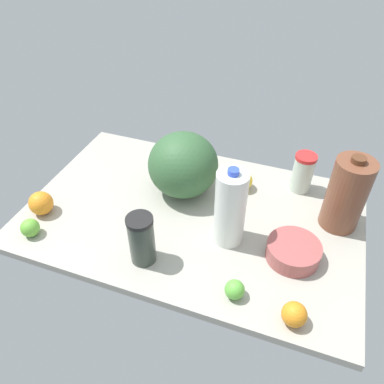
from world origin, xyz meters
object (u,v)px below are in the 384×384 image
watermelon (183,165)px  lemon_far_back (243,181)px  mixing_bowl (293,251)px  orange_loose (294,314)px  orange_beside_bowl (41,203)px  shaker_bottle (142,239)px  lime_near_front (30,228)px  lime_by_jug (235,290)px  chocolate_milk_jug (347,194)px  milk_jug (230,208)px  tumbler_cup (303,173)px

watermelon → lemon_far_back: bearing=-157.2°
mixing_bowl → orange_loose: size_ratio=2.45×
lemon_far_back → orange_beside_bowl: size_ratio=0.87×
lemon_far_back → orange_beside_bowl: (65.02, 37.97, 0.56)cm
shaker_bottle → lime_near_front: shaker_bottle is taller
watermelon → mixing_bowl: bearing=156.5°
mixing_bowl → lime_by_jug: bearing=55.7°
shaker_bottle → chocolate_milk_jug: bearing=-146.7°
lemon_far_back → lime_near_front: size_ratio=1.19×
milk_jug → lime_near_front: 67.83cm
tumbler_cup → orange_loose: bearing=95.8°
milk_jug → lemon_far_back: (1.77, -27.51, -10.09)cm
mixing_bowl → lime_near_front: (85.42, 20.12, 0.27)cm
watermelon → milk_jug: bearing=141.1°
tumbler_cup → orange_beside_bowl: 97.44cm
lime_by_jug → orange_beside_bowl: 75.59cm
watermelon → mixing_bowl: watermelon is taller
milk_jug → lime_by_jug: (-8.00, 21.36, -10.88)cm
watermelon → tumbler_cup: watermelon is taller
tumbler_cup → orange_beside_bowl: (86.17, 45.35, -3.60)cm
lime_by_jug → orange_beside_bowl: bearing=-8.3°
tumbler_cup → chocolate_milk_jug: bearing=135.7°
chocolate_milk_jug → lime_near_front: chocolate_milk_jug is taller
watermelon → mixing_bowl: 49.85cm
mixing_bowl → lime_by_jug: lime_by_jug is taller
orange_loose → mixing_bowl: bearing=-81.4°
shaker_bottle → watermelon: bearing=-89.8°
lemon_far_back → lime_near_front: (61.79, 48.64, -0.59)cm
milk_jug → orange_beside_bowl: milk_jug is taller
mixing_bowl → lime_near_front: size_ratio=2.73×
lime_near_front → lemon_far_back: bearing=-141.8°
shaker_bottle → chocolate_milk_jug: (-57.42, -37.76, 4.43)cm
mixing_bowl → orange_beside_bowl: size_ratio=2.00×
watermelon → tumbler_cup: 45.66cm
watermelon → lemon_far_back: size_ratio=3.49×
chocolate_milk_jug → lime_by_jug: 50.34cm
tumbler_cup → milk_jug: 40.35cm
mixing_bowl → orange_loose: (-3.47, 22.96, 0.64)cm
milk_jug → orange_loose: milk_jug is taller
milk_jug → orange_loose: bearing=136.6°
chocolate_milk_jug → orange_beside_bowl: size_ratio=3.29×
milk_jug → lime_near_front: (63.56, 21.13, -10.68)cm
milk_jug → lime_by_jug: milk_jug is taller
shaker_bottle → lime_by_jug: shaker_bottle is taller
shaker_bottle → chocolate_milk_jug: size_ratio=0.63×
shaker_bottle → mixing_bowl: size_ratio=1.04×
orange_loose → orange_beside_bowl: bearing=-8.3°
tumbler_cup → milk_jug: milk_jug is taller
orange_loose → orange_beside_bowl: size_ratio=0.82×
lime_by_jug → orange_beside_bowl: size_ratio=0.68×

